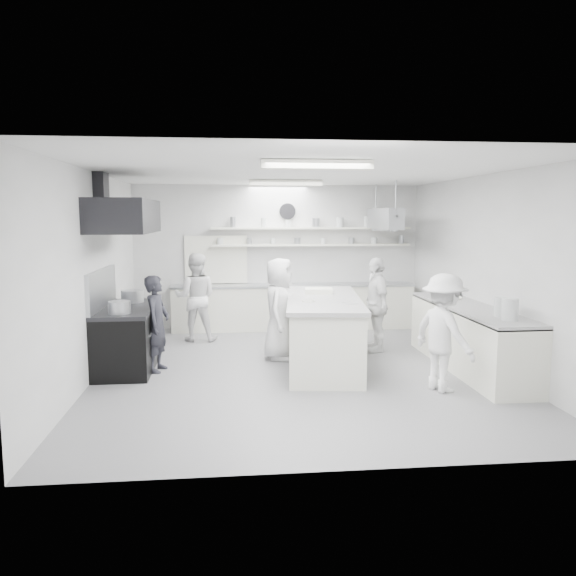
{
  "coord_description": "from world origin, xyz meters",
  "views": [
    {
      "loc": [
        -1.02,
        -8.4,
        2.35
      ],
      "look_at": [
        -0.08,
        0.6,
        1.2
      ],
      "focal_mm": 35.2,
      "sensor_mm": 36.0,
      "label": 1
    }
  ],
  "objects": [
    {
      "name": "cook_right",
      "position": [
        1.83,
        -1.23,
        0.8
      ],
      "size": [
        0.94,
        1.18,
        1.59
      ],
      "primitive_type": "imported",
      "rotation": [
        0.0,
        0.0,
        1.96
      ],
      "color": "white",
      "rests_on": "floor"
    },
    {
      "name": "light_fixture_front",
      "position": [
        0.0,
        -1.8,
        2.94
      ],
      "size": [
        1.3,
        0.25,
        0.1
      ],
      "primitive_type": "cube",
      "color": "white",
      "rests_on": "ceiling"
    },
    {
      "name": "cook_stove",
      "position": [
        -2.12,
        0.16,
        0.73
      ],
      "size": [
        0.46,
        0.6,
        1.47
      ],
      "primitive_type": "imported",
      "rotation": [
        0.0,
        0.0,
        1.35
      ],
      "color": "#24242B",
      "rests_on": "floor"
    },
    {
      "name": "wall_front",
      "position": [
        0.0,
        -3.5,
        1.5
      ],
      "size": [
        6.0,
        0.04,
        3.0
      ],
      "primitive_type": "cube",
      "color": "silver",
      "rests_on": "floor"
    },
    {
      "name": "wall_clock",
      "position": [
        0.2,
        3.46,
        2.45
      ],
      "size": [
        0.32,
        0.05,
        0.32
      ],
      "primitive_type": "cylinder",
      "rotation": [
        1.57,
        0.0,
        0.0
      ],
      "color": "silver",
      "rests_on": "wall_back"
    },
    {
      "name": "wall_back",
      "position": [
        0.0,
        3.5,
        1.5
      ],
      "size": [
        6.0,
        0.04,
        3.0
      ],
      "primitive_type": "cube",
      "color": "silver",
      "rests_on": "floor"
    },
    {
      "name": "stove_pot",
      "position": [
        -2.6,
        0.9,
        1.03
      ],
      "size": [
        0.36,
        0.36,
        0.25
      ],
      "primitive_type": "cylinder",
      "color": "#A8ABB1",
      "rests_on": "stove"
    },
    {
      "name": "bowl_right",
      "position": [
        2.71,
        0.6,
        0.97
      ],
      "size": [
        0.32,
        0.32,
        0.06
      ],
      "primitive_type": "imported",
      "rotation": [
        0.0,
        0.0,
        -0.29
      ],
      "color": "white",
      "rests_on": "right_counter"
    },
    {
      "name": "shelf_upper",
      "position": [
        0.7,
        3.37,
        2.1
      ],
      "size": [
        4.2,
        0.26,
        0.04
      ],
      "primitive_type": "cube",
      "color": "white",
      "rests_on": "wall_back"
    },
    {
      "name": "stove",
      "position": [
        -2.6,
        0.4,
        0.45
      ],
      "size": [
        0.8,
        1.8,
        0.9
      ],
      "primitive_type": "cube",
      "color": "black",
      "rests_on": "floor"
    },
    {
      "name": "ceiling",
      "position": [
        0.0,
        0.0,
        3.01
      ],
      "size": [
        6.0,
        7.0,
        0.02
      ],
      "primitive_type": "cube",
      "color": "silver",
      "rests_on": "wall_back"
    },
    {
      "name": "cook_back",
      "position": [
        -1.67,
        2.26,
        0.83
      ],
      "size": [
        0.85,
        0.69,
        1.66
      ],
      "primitive_type": "imported",
      "rotation": [
        0.0,
        0.0,
        -3.22
      ],
      "color": "white",
      "rests_on": "floor"
    },
    {
      "name": "bowl_island_b",
      "position": [
        0.14,
        -0.13,
        1.06
      ],
      "size": [
        0.24,
        0.24,
        0.06
      ],
      "primitive_type": "imported",
      "rotation": [
        0.0,
        0.0,
        0.26
      ],
      "color": "white",
      "rests_on": "prep_island"
    },
    {
      "name": "back_counter",
      "position": [
        0.3,
        3.2,
        0.46
      ],
      "size": [
        5.0,
        0.6,
        0.92
      ],
      "primitive_type": "cube",
      "color": "white",
      "rests_on": "floor"
    },
    {
      "name": "light_fixture_rear",
      "position": [
        0.0,
        1.8,
        2.94
      ],
      "size": [
        1.3,
        0.25,
        0.1
      ],
      "primitive_type": "cube",
      "color": "white",
      "rests_on": "ceiling"
    },
    {
      "name": "floor",
      "position": [
        0.0,
        0.0,
        -0.01
      ],
      "size": [
        6.0,
        7.0,
        0.02
      ],
      "primitive_type": "cube",
      "color": "gray",
      "rests_on": "ground"
    },
    {
      "name": "cook_island_left",
      "position": [
        -0.21,
        0.73,
        0.84
      ],
      "size": [
        0.75,
        0.94,
        1.67
      ],
      "primitive_type": "imported",
      "rotation": [
        0.0,
        0.0,
        1.27
      ],
      "color": "white",
      "rests_on": "floor"
    },
    {
      "name": "wall_right",
      "position": [
        3.0,
        0.0,
        1.5
      ],
      "size": [
        0.04,
        7.0,
        3.0
      ],
      "primitive_type": "cube",
      "color": "silver",
      "rests_on": "floor"
    },
    {
      "name": "bowl_island_a",
      "position": [
        0.73,
        -0.36,
        1.06
      ],
      "size": [
        0.28,
        0.28,
        0.06
      ],
      "primitive_type": "imported",
      "rotation": [
        0.0,
        0.0,
        0.26
      ],
      "color": "#A8ABB1",
      "rests_on": "prep_island"
    },
    {
      "name": "pass_through_window",
      "position": [
        -1.3,
        3.48,
        1.45
      ],
      "size": [
        1.3,
        0.04,
        1.0
      ],
      "primitive_type": "cube",
      "color": "black",
      "rests_on": "wall_back"
    },
    {
      "name": "pot_rack",
      "position": [
        2.0,
        2.4,
        2.3
      ],
      "size": [
        0.3,
        1.6,
        0.4
      ],
      "primitive_type": "cube",
      "color": "#A8ABB1",
      "rests_on": "ceiling"
    },
    {
      "name": "prep_island",
      "position": [
        0.45,
        0.27,
        0.52
      ],
      "size": [
        1.37,
        2.9,
        1.03
      ],
      "primitive_type": "cube",
      "rotation": [
        0.0,
        0.0,
        -0.12
      ],
      "color": "white",
      "rests_on": "floor"
    },
    {
      "name": "wall_left",
      "position": [
        -3.0,
        0.0,
        1.5
      ],
      "size": [
        0.04,
        7.0,
        3.0
      ],
      "primitive_type": "cube",
      "color": "silver",
      "rests_on": "floor"
    },
    {
      "name": "exhaust_hood",
      "position": [
        -2.6,
        0.4,
        2.35
      ],
      "size": [
        0.85,
        2.0,
        0.5
      ],
      "primitive_type": "cube",
      "color": "black",
      "rests_on": "wall_left"
    },
    {
      "name": "right_counter",
      "position": [
        2.65,
        -0.2,
        0.47
      ],
      "size": [
        0.74,
        3.3,
        0.94
      ],
      "primitive_type": "cube",
      "color": "white",
      "rests_on": "floor"
    },
    {
      "name": "shelf_lower",
      "position": [
        0.7,
        3.37,
        1.75
      ],
      "size": [
        4.2,
        0.26,
        0.04
      ],
      "primitive_type": "cube",
      "color": "white",
      "rests_on": "wall_back"
    },
    {
      "name": "cook_island_right",
      "position": [
        1.51,
        1.09,
        0.82
      ],
      "size": [
        0.44,
        0.98,
        1.65
      ],
      "primitive_type": "imported",
      "rotation": [
        0.0,
        0.0,
        -1.54
      ],
      "color": "white",
      "rests_on": "floor"
    }
  ]
}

